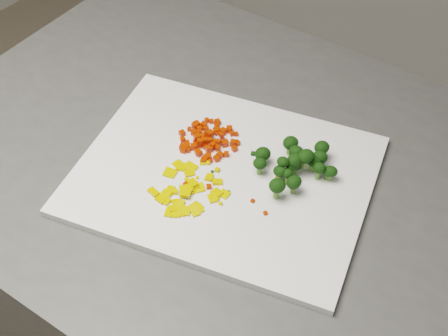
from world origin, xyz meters
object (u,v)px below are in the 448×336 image
Objects in this scene: pepper_pile at (190,185)px; broccoli_pile at (296,163)px; cutting_board at (224,175)px; carrot_pile at (208,135)px; counter_block at (235,308)px.

broccoli_pile is at bearing 45.93° from pepper_pile.
cutting_board is at bearing 69.68° from pepper_pile.
broccoli_pile is at bearing 7.31° from carrot_pile.
broccoli_pile reaches higher than cutting_board.
pepper_pile is 0.16m from broccoli_pile.
broccoli_pile is (0.15, 0.02, 0.01)m from carrot_pile.
cutting_board is 0.12m from broccoli_pile.
counter_block is 10.80× the size of carrot_pile.
cutting_board is at bearing -33.06° from carrot_pile.
pepper_pile reaches higher than cutting_board.
carrot_pile is 0.86× the size of pepper_pile.
cutting_board is 3.75× the size of broccoli_pile.
carrot_pile is at bearing 146.94° from cutting_board.
cutting_board is 0.08m from carrot_pile.
broccoli_pile reaches higher than carrot_pile.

